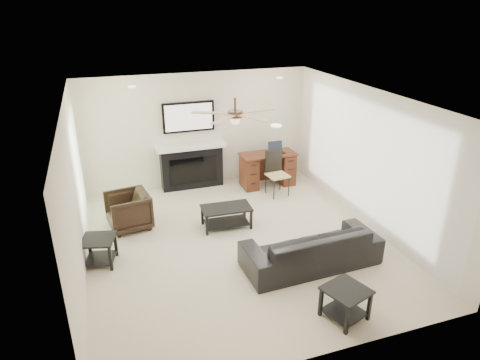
{
  "coord_description": "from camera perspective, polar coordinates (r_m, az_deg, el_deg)",
  "views": [
    {
      "loc": [
        -2.02,
        -6.09,
        3.89
      ],
      "look_at": [
        0.16,
        0.32,
        1.02
      ],
      "focal_mm": 32.0,
      "sensor_mm": 36.0,
      "label": 1
    }
  ],
  "objects": [
    {
      "name": "fireplace_unit",
      "position": [
        9.34,
        -6.54,
        4.47
      ],
      "size": [
        1.52,
        0.34,
        1.91
      ],
      "primitive_type": "cube",
      "color": "black",
      "rests_on": "ground"
    },
    {
      "name": "sofa",
      "position": [
        6.86,
        9.47,
        -8.82
      ],
      "size": [
        2.19,
        0.93,
        0.63
      ],
      "primitive_type": "imported",
      "rotation": [
        0.0,
        0.0,
        3.18
      ],
      "color": "black",
      "rests_on": "ground"
    },
    {
      "name": "armchair",
      "position": [
        8.06,
        -14.67,
        -3.99
      ],
      "size": [
        0.85,
        0.83,
        0.68
      ],
      "primitive_type": "imported",
      "rotation": [
        0.0,
        0.0,
        -1.42
      ],
      "color": "black",
      "rests_on": "ground"
    },
    {
      "name": "laptop",
      "position": [
        9.48,
        4.96,
        4.31
      ],
      "size": [
        0.33,
        0.24,
        0.23
      ],
      "primitive_type": "cube",
      "color": "black",
      "rests_on": "desk"
    },
    {
      "name": "end_table_near",
      "position": [
        5.98,
        13.82,
        -15.68
      ],
      "size": [
        0.66,
        0.66,
        0.45
      ],
      "primitive_type": "cube",
      "rotation": [
        0.0,
        0.0,
        0.32
      ],
      "color": "black",
      "rests_on": "ground"
    },
    {
      "name": "desk_chair",
      "position": [
        9.08,
        5.04,
        0.83
      ],
      "size": [
        0.47,
        0.48,
        0.97
      ],
      "primitive_type": "cube",
      "rotation": [
        0.0,
        0.0,
        0.11
      ],
      "color": "black",
      "rests_on": "ground"
    },
    {
      "name": "desk",
      "position": [
        9.59,
        3.71,
        1.42
      ],
      "size": [
        1.22,
        0.56,
        0.76
      ],
      "primitive_type": "cube",
      "color": "#36190D",
      "rests_on": "ground"
    },
    {
      "name": "end_table_left",
      "position": [
        7.19,
        -18.22,
        -8.98
      ],
      "size": [
        0.61,
        0.61,
        0.45
      ],
      "primitive_type": "cube",
      "rotation": [
        0.0,
        0.0,
        -0.25
      ],
      "color": "black",
      "rests_on": "ground"
    },
    {
      "name": "coffee_table",
      "position": [
        7.89,
        -1.83,
        -4.94
      ],
      "size": [
        0.92,
        0.54,
        0.4
      ],
      "primitive_type": "cube",
      "rotation": [
        0.0,
        0.0,
        -0.05
      ],
      "color": "black",
      "rests_on": "ground"
    },
    {
      "name": "room_shell",
      "position": [
        6.91,
        0.9,
        4.34
      ],
      "size": [
        5.5,
        5.54,
        2.52
      ],
      "color": "beige",
      "rests_on": "ground"
    }
  ]
}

